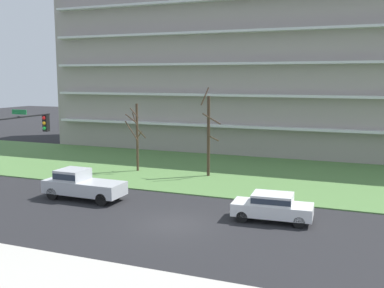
% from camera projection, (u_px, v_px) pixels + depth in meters
% --- Properties ---
extents(ground, '(160.00, 160.00, 0.00)m').
position_uv_depth(ground, '(173.00, 224.00, 24.66)').
color(ground, '#232326').
extents(sidewalk_curb_near, '(80.00, 4.00, 0.15)m').
position_uv_depth(sidewalk_curb_near, '(89.00, 285.00, 17.28)').
color(sidewalk_curb_near, '#BCB7AD').
rests_on(sidewalk_curb_near, ground).
extents(grass_lawn_strip, '(80.00, 16.00, 0.08)m').
position_uv_depth(grass_lawn_strip, '(241.00, 173.00, 37.55)').
color(grass_lawn_strip, '#547F42').
rests_on(grass_lawn_strip, ground).
extents(apartment_building, '(48.86, 14.12, 18.58)m').
position_uv_depth(apartment_building, '(277.00, 65.00, 49.62)').
color(apartment_building, '#9E938C').
rests_on(apartment_building, ground).
extents(tree_far_left, '(1.53, 1.31, 5.78)m').
position_uv_depth(tree_far_left, '(137.00, 135.00, 37.89)').
color(tree_far_left, '#4C3828').
rests_on(tree_far_left, ground).
extents(tree_left, '(1.70, 1.71, 7.16)m').
position_uv_depth(tree_left, '(209.00, 134.00, 35.91)').
color(tree_left, '#423023').
rests_on(tree_left, ground).
extents(sedan_white_near_left, '(4.50, 2.05, 1.57)m').
position_uv_depth(sedan_white_near_left, '(272.00, 206.00, 25.05)').
color(sedan_white_near_left, white).
rests_on(sedan_white_near_left, ground).
extents(pickup_silver_center_left, '(5.43, 2.07, 1.95)m').
position_uv_depth(pickup_silver_center_left, '(81.00, 184.00, 29.59)').
color(pickup_silver_center_left, '#B7BABF').
rests_on(pickup_silver_center_left, ground).
extents(traffic_signal_mast, '(0.90, 5.16, 6.37)m').
position_uv_depth(traffic_signal_mast, '(6.00, 152.00, 21.96)').
color(traffic_signal_mast, black).
rests_on(traffic_signal_mast, ground).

